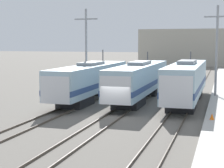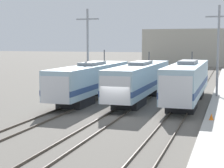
{
  "view_description": "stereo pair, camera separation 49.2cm",
  "coord_description": "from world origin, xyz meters",
  "px_view_note": "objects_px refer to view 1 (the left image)",
  "views": [
    {
      "loc": [
        8.74,
        -30.12,
        6.21
      ],
      "look_at": [
        -0.86,
        1.72,
        2.49
      ],
      "focal_mm": 60.0,
      "sensor_mm": 36.0,
      "label": 1
    },
    {
      "loc": [
        9.21,
        -29.98,
        6.21
      ],
      "look_at": [
        -0.86,
        1.72,
        2.49
      ],
      "focal_mm": 60.0,
      "sensor_mm": 36.0,
      "label": 2
    }
  ],
  "objects_px": {
    "catenary_tower_left": "(86,48)",
    "locomotive_far_right": "(186,81)",
    "locomotive_far_left": "(90,81)",
    "locomotive_center": "(139,80)",
    "catenary_tower_right": "(217,49)",
    "traffic_cone": "(212,116)"
  },
  "relations": [
    {
      "from": "locomotive_far_left",
      "to": "locomotive_far_right",
      "type": "height_order",
      "value": "locomotive_far_left"
    },
    {
      "from": "locomotive_far_right",
      "to": "locomotive_far_left",
      "type": "bearing_deg",
      "value": -175.03
    },
    {
      "from": "locomotive_far_left",
      "to": "locomotive_center",
      "type": "bearing_deg",
      "value": 16.16
    },
    {
      "from": "locomotive_center",
      "to": "catenary_tower_right",
      "type": "height_order",
      "value": "catenary_tower_right"
    },
    {
      "from": "locomotive_far_right",
      "to": "catenary_tower_left",
      "type": "relative_size",
      "value": 1.77
    },
    {
      "from": "catenary_tower_right",
      "to": "locomotive_center",
      "type": "bearing_deg",
      "value": -154.9
    },
    {
      "from": "traffic_cone",
      "to": "catenary_tower_left",
      "type": "bearing_deg",
      "value": 138.58
    },
    {
      "from": "locomotive_far_left",
      "to": "catenary_tower_left",
      "type": "xyz_separation_m",
      "value": [
        -2.31,
        5.15,
        3.36
      ]
    },
    {
      "from": "locomotive_far_left",
      "to": "catenary_tower_right",
      "type": "distance_m",
      "value": 14.33
    },
    {
      "from": "catenary_tower_left",
      "to": "locomotive_far_right",
      "type": "bearing_deg",
      "value": -18.93
    },
    {
      "from": "locomotive_far_right",
      "to": "catenary_tower_left",
      "type": "distance_m",
      "value": 13.56
    },
    {
      "from": "locomotive_far_left",
      "to": "catenary_tower_right",
      "type": "height_order",
      "value": "catenary_tower_right"
    },
    {
      "from": "locomotive_far_right",
      "to": "catenary_tower_right",
      "type": "distance_m",
      "value": 6.04
    },
    {
      "from": "locomotive_center",
      "to": "locomotive_far_right",
      "type": "distance_m",
      "value": 5.11
    },
    {
      "from": "locomotive_far_right",
      "to": "catenary_tower_right",
      "type": "height_order",
      "value": "catenary_tower_right"
    },
    {
      "from": "locomotive_center",
      "to": "locomotive_far_right",
      "type": "height_order",
      "value": "locomotive_far_right"
    },
    {
      "from": "locomotive_center",
      "to": "catenary_tower_right",
      "type": "bearing_deg",
      "value": 25.1
    },
    {
      "from": "traffic_cone",
      "to": "locomotive_center",
      "type": "bearing_deg",
      "value": 128.94
    },
    {
      "from": "catenary_tower_left",
      "to": "locomotive_far_left",
      "type": "bearing_deg",
      "value": -65.91
    },
    {
      "from": "locomotive_far_left",
      "to": "catenary_tower_left",
      "type": "bearing_deg",
      "value": 114.09
    },
    {
      "from": "locomotive_far_right",
      "to": "traffic_cone",
      "type": "xyz_separation_m",
      "value": [
        2.88,
        -9.25,
        -1.68
      ]
    },
    {
      "from": "locomotive_far_right",
      "to": "catenary_tower_right",
      "type": "xyz_separation_m",
      "value": [
        2.79,
        4.27,
        3.23
      ]
    }
  ]
}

